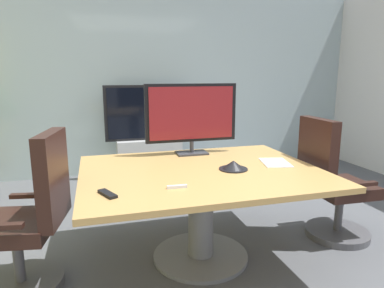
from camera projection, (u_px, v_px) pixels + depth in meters
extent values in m
plane|color=#515459|center=(226.00, 266.00, 2.61)|extent=(7.39, 7.39, 0.00)
cube|color=#9EB2B7|center=(156.00, 83.00, 5.03)|extent=(6.39, 0.10, 2.66)
cube|color=#B2894C|center=(201.00, 172.00, 2.60)|extent=(1.80, 1.40, 0.04)
cylinder|color=slate|center=(201.00, 217.00, 2.67)|extent=(0.20, 0.20, 0.70)
cylinder|color=slate|center=(201.00, 255.00, 2.74)|extent=(0.76, 0.76, 0.03)
cylinder|color=#4C4C51|center=(21.00, 284.00, 2.34)|extent=(0.56, 0.56, 0.06)
cylinder|color=#4C4C51|center=(18.00, 256.00, 2.30)|extent=(0.07, 0.07, 0.36)
cube|color=black|center=(15.00, 226.00, 2.25)|extent=(0.56, 0.56, 0.10)
cube|color=black|center=(53.00, 178.00, 2.21)|extent=(0.17, 0.46, 0.60)
cube|color=black|center=(30.00, 195.00, 2.48)|extent=(0.28, 0.10, 0.03)
cylinder|color=#4C4C51|center=(337.00, 233.00, 3.10)|extent=(0.56, 0.56, 0.06)
cylinder|color=#4C4C51|center=(339.00, 211.00, 3.06)|extent=(0.07, 0.07, 0.36)
cube|color=black|center=(341.00, 188.00, 3.02)|extent=(0.50, 0.50, 0.10)
cube|color=black|center=(317.00, 154.00, 2.89)|extent=(0.11, 0.46, 0.60)
cube|color=black|center=(361.00, 184.00, 2.74)|extent=(0.28, 0.06, 0.03)
cube|color=black|center=(322.00, 167.00, 3.23)|extent=(0.28, 0.06, 0.03)
cube|color=#333338|center=(192.00, 153.00, 3.10)|extent=(0.28, 0.18, 0.02)
cylinder|color=#333338|center=(192.00, 147.00, 3.09)|extent=(0.04, 0.04, 0.10)
cube|color=black|center=(191.00, 113.00, 3.04)|extent=(0.84, 0.04, 0.52)
cube|color=maroon|center=(192.00, 113.00, 3.02)|extent=(0.77, 0.01, 0.47)
cube|color=#B7BABC|center=(149.00, 158.00, 4.86)|extent=(0.90, 0.36, 0.55)
cube|color=black|center=(148.00, 113.00, 4.71)|extent=(1.20, 0.06, 0.76)
cube|color=black|center=(149.00, 113.00, 4.68)|extent=(1.12, 0.01, 0.69)
cone|color=black|center=(233.00, 165.00, 2.59)|extent=(0.19, 0.19, 0.07)
cylinder|color=black|center=(233.00, 169.00, 2.60)|extent=(0.22, 0.22, 0.01)
cube|color=black|center=(107.00, 194.00, 2.04)|extent=(0.12, 0.18, 0.02)
cube|color=silver|center=(177.00, 187.00, 2.17)|extent=(0.13, 0.03, 0.02)
cube|color=white|center=(275.00, 163.00, 2.78)|extent=(0.27, 0.34, 0.01)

